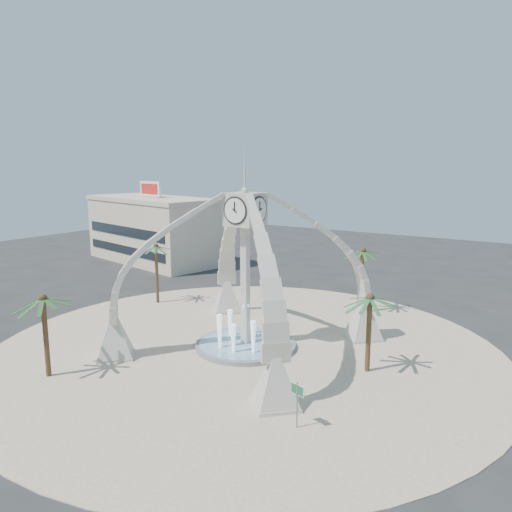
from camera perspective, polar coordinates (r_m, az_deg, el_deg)
The scene contains 10 objects.
ground at distance 40.44m, azimuth -1.21°, elevation -10.43°, with size 140.00×140.00×0.00m, color #282828.
plaza at distance 40.43m, azimuth -1.21°, elevation -10.39°, with size 40.00×40.00×0.06m, color beige.
clock_tower at distance 38.59m, azimuth -1.25°, elevation -1.40°, with size 17.94×17.94×16.30m.
fountain at distance 40.33m, azimuth -1.21°, elevation -10.05°, with size 8.00×8.00×3.62m.
building_nw at distance 75.94m, azimuth -11.78°, elevation 3.02°, with size 23.75×13.73×11.90m.
palm_east at distance 35.23m, azimuth 12.91°, elevation -4.77°, with size 3.89×3.89×6.12m.
palm_west at distance 52.51m, azimuth -11.38°, elevation 0.99°, with size 3.82×3.82×6.71m.
palm_north at distance 48.90m, azimuth 12.10°, elevation 0.48°, with size 4.82×4.82×6.96m.
palm_south at distance 36.42m, azimuth -23.18°, elevation -4.59°, with size 4.16×4.16×6.29m.
street_sign at distance 28.42m, azimuth 4.74°, elevation -15.61°, with size 0.97×0.33×2.74m.
Camera 1 is at (21.44, -31.08, 14.46)m, focal length 35.00 mm.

